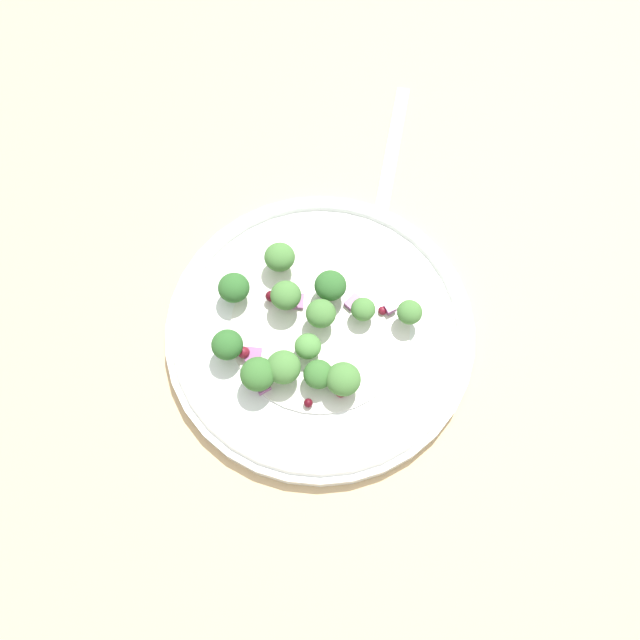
{
  "coord_description": "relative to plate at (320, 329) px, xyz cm",
  "views": [
    {
      "loc": [
        12.9,
        -13.52,
        51.42
      ],
      "look_at": [
        -1.81,
        1.2,
        2.7
      ],
      "focal_mm": 37.22,
      "sensor_mm": 36.0,
      "label": 1
    }
  ],
  "objects": [
    {
      "name": "ground_plane",
      "position": [
        1.81,
        -1.2,
        -1.86
      ],
      "size": [
        180.0,
        180.0,
        2.0
      ],
      "primitive_type": "cube",
      "color": "tan"
    },
    {
      "name": "plate",
      "position": [
        0.0,
        0.0,
        0.0
      ],
      "size": [
        25.41,
        25.41,
        1.7
      ],
      "color": "white",
      "rests_on": "ground_plane"
    },
    {
      "name": "dressing_pool",
      "position": [
        -0.0,
        0.0,
        0.44
      ],
      "size": [
        14.74,
        14.74,
        0.2
      ],
      "primitive_type": "cylinder",
      "color": "white",
      "rests_on": "plate"
    },
    {
      "name": "broccoli_floret_0",
      "position": [
        0.91,
        -2.26,
        1.75
      ],
      "size": [
        2.13,
        2.13,
        2.15
      ],
      "color": "#8EB77A",
      "rests_on": "plate"
    },
    {
      "name": "broccoli_floret_1",
      "position": [
        1.67,
        3.11,
        1.83
      ],
      "size": [
        2.0,
        2.0,
        2.02
      ],
      "color": "#9EC684",
      "rests_on": "plate"
    },
    {
      "name": "broccoli_floret_2",
      "position": [
        4.86,
        -2.34,
        2.18
      ],
      "size": [
        2.71,
        2.71,
        2.74
      ],
      "color": "#8EB77A",
      "rests_on": "plate"
    },
    {
      "name": "broccoli_floret_3",
      "position": [
        -0.22,
        0.32,
        2.21
      ],
      "size": [
        2.43,
        2.43,
        2.46
      ],
      "color": "#ADD18E",
      "rests_on": "plate"
    },
    {
      "name": "broccoli_floret_4",
      "position": [
        -0.01,
        -6.71,
        2.32
      ],
      "size": [
        2.72,
        2.72,
        2.76
      ],
      "color": "#8EB77A",
      "rests_on": "plate"
    },
    {
      "name": "broccoli_floret_5",
      "position": [
        3.17,
        -3.34,
        1.9
      ],
      "size": [
        2.34,
        2.34,
        2.37
      ],
      "color": "#8EB77A",
      "rests_on": "plate"
    },
    {
      "name": "broccoli_floret_6",
      "position": [
        -3.5,
        -6.74,
        2.23
      ],
      "size": [
        2.5,
        2.5,
        2.54
      ],
      "color": "#ADD18E",
      "rests_on": "plate"
    },
    {
      "name": "broccoli_floret_7",
      "position": [
        -6.9,
        -3.01,
        2.04
      ],
      "size": [
        2.59,
        2.59,
        2.62
      ],
      "color": "#9EC684",
      "rests_on": "plate"
    },
    {
      "name": "broccoli_floret_8",
      "position": [
        4.69,
        5.43,
        2.16
      ],
      "size": [
        2.07,
        2.07,
        2.1
      ],
      "color": "#ADD18E",
      "rests_on": "plate"
    },
    {
      "name": "broccoli_floret_9",
      "position": [
        -6.22,
        1.5,
        2.23
      ],
      "size": [
        2.56,
        2.56,
        2.6
      ],
      "color": "#ADD18E",
      "rests_on": "plate"
    },
    {
      "name": "broccoli_floret_10",
      "position": [
        -3.26,
        -0.62,
        2.45
      ],
      "size": [
        2.5,
        2.5,
        2.53
      ],
      "color": "#8EB77A",
      "rests_on": "plate"
    },
    {
      "name": "broccoli_floret_11",
      "position": [
        0.95,
        -4.93,
        2.27
      ],
      "size": [
        2.7,
        2.7,
        2.74
      ],
      "color": "#9EC684",
      "rests_on": "plate"
    },
    {
      "name": "broccoli_floret_12",
      "position": [
        -1.4,
        2.6,
        2.26
      ],
      "size": [
        2.62,
        2.62,
        2.66
      ],
      "color": "#9EC684",
      "rests_on": "plate"
    },
    {
      "name": "cranberry_0",
      "position": [
        4.02,
        -5.31,
        0.93
      ],
      "size": [
        0.71,
        0.71,
        0.71
      ],
      "primitive_type": "sphere",
      "color": "#4C0A14",
      "rests_on": "plate"
    },
    {
      "name": "cranberry_1",
      "position": [
        -2.51,
        -6.08,
        1.2
      ],
      "size": [
        0.98,
        0.98,
        0.98
      ],
      "primitive_type": "sphere",
      "color": "maroon",
      "rests_on": "plate"
    },
    {
      "name": "cranberry_2",
      "position": [
        2.72,
        4.55,
        0.78
      ],
      "size": [
        0.73,
        0.73,
        0.73
      ],
      "primitive_type": "sphere",
      "color": "maroon",
      "rests_on": "plate"
    },
    {
      "name": "cranberry_3",
      "position": [
        5.15,
        -2.84,
        0.86
      ],
      "size": [
        0.93,
        0.93,
        0.93
      ],
      "primitive_type": "sphere",
      "color": "maroon",
      "rests_on": "plate"
    },
    {
      "name": "cranberry_4",
      "position": [
        -4.51,
        -0.8,
        1.33
      ],
      "size": [
        0.92,
        0.92,
        0.92
      ],
      "primitive_type": "sphere",
      "color": "#4C0A14",
      "rests_on": "plate"
    },
    {
      "name": "onion_bit_0",
      "position": [
        0.45,
        -6.86,
        0.74
      ],
      "size": [
        1.31,
        1.29,
        0.59
      ],
      "primitive_type": "cube",
      "rotation": [
        0.0,
        0.0,
        2.88
      ],
      "color": "#934C84",
      "rests_on": "plate"
    },
    {
      "name": "onion_bit_1",
      "position": [
        0.46,
        3.4,
        0.81
      ],
      "size": [
        0.85,
        1.37,
        0.46
      ],
      "primitive_type": "cube",
      "rotation": [
        0.0,
        0.0,
        0.0
      ],
      "color": "#843D75",
      "rests_on": "plate"
    },
    {
      "name": "onion_bit_2",
      "position": [
        -2.93,
        0.13,
        0.66
      ],
      "size": [
        1.81,
        1.82,
        0.52
      ],
      "primitive_type": "cube",
      "rotation": [
        0.0,
        0.0,
        2.31
      ],
      "color": "#934C84",
      "rests_on": "plate"
    },
    {
      "name": "onion_bit_3",
      "position": [
        -1.87,
        -5.63,
        0.89
      ],
      "size": [
        1.72,
        1.73,
        0.39
      ],
      "primitive_type": "cube",
      "rotation": [
        0.0,
        0.0,
        2.24
      ],
      "color": "#934C84",
      "rests_on": "plate"
    },
    {
      "name": "onion_bit_4",
      "position": [
        3.06,
        5.06,
        1.0
      ],
      "size": [
        1.01,
        1.02,
        0.59
      ],
      "primitive_type": "cube",
      "rotation": [
        0.0,
        0.0,
        1.25
      ],
      "color": "#843D75",
      "rests_on": "plate"
    },
    {
      "name": "fork",
      "position": [
        -6.62,
        15.5,
        -0.61
      ],
      "size": [
        11.92,
        16.41,
        0.5
      ],
      "color": "silver",
      "rests_on": "ground_plane"
    }
  ]
}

